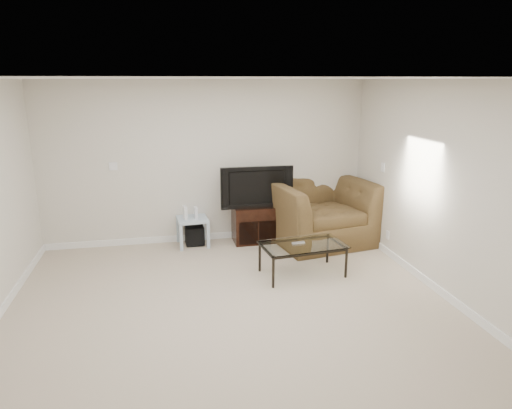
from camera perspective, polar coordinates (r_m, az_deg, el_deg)
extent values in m
plane|color=tan|center=(5.17, -2.80, -13.49)|extent=(5.00, 5.00, 0.00)
plane|color=white|center=(4.53, -3.22, 15.45)|extent=(5.00, 5.00, 0.00)
cube|color=silver|center=(7.12, -6.11, 5.21)|extent=(5.00, 0.02, 2.50)
cube|color=silver|center=(5.63, 23.04, 1.38)|extent=(0.02, 5.00, 2.50)
cube|color=white|center=(7.11, -17.43, 4.58)|extent=(0.12, 0.02, 0.12)
cube|color=white|center=(6.96, 15.58, 4.51)|extent=(0.02, 0.09, 0.13)
cube|color=white|center=(6.94, 16.14, -3.68)|extent=(0.02, 0.08, 0.12)
cube|color=black|center=(7.15, -0.03, -0.96)|extent=(0.37, 0.26, 0.05)
imported|color=black|center=(7.05, -0.05, 2.35)|extent=(1.04, 0.22, 0.65)
cube|color=black|center=(7.18, -7.69, -3.79)|extent=(0.29, 0.29, 0.28)
cube|color=white|center=(7.01, -8.86, -1.02)|extent=(0.07, 0.15, 0.20)
cube|color=silver|center=(7.04, -7.53, -1.03)|extent=(0.06, 0.13, 0.17)
imported|color=#493621|center=(7.19, 8.04, 0.36)|extent=(1.64, 1.21, 1.30)
cube|color=#B2B2B7|center=(6.00, 5.31, -4.78)|extent=(0.17, 0.06, 0.02)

